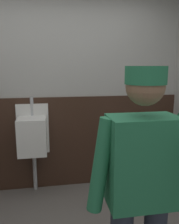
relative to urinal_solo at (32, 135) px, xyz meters
The scene contains 4 objects.
wall_back 0.70m from the urinal_solo, 33.41° to the left, with size 3.82×0.12×2.71m, color #B2B2AD.
wainscot_band_back 0.40m from the urinal_solo, 23.47° to the left, with size 3.22×0.03×1.22m, color #382319.
urinal_solo is the anchor object (origin of this frame).
person 1.80m from the urinal_solo, 65.42° to the right, with size 0.62×0.60×1.61m.
Camera 1 is at (-0.10, -1.44, 1.61)m, focal length 36.99 mm.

